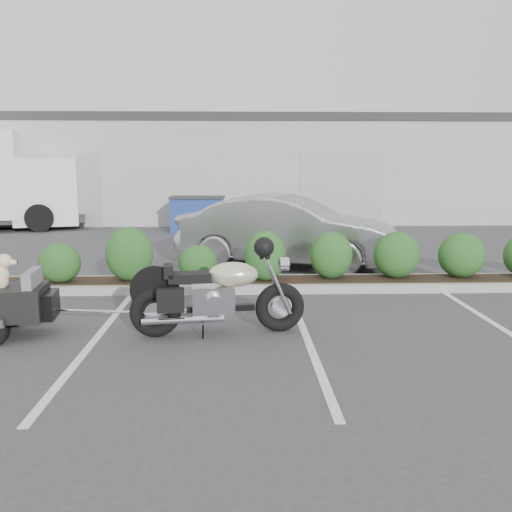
{
  "coord_description": "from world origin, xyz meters",
  "views": [
    {
      "loc": [
        0.34,
        -7.31,
        2.21
      ],
      "look_at": [
        0.61,
        1.25,
        0.75
      ],
      "focal_mm": 38.0,
      "sensor_mm": 36.0,
      "label": 1
    }
  ],
  "objects_px": {
    "motorcycle": "(218,295)",
    "sedan": "(288,231)",
    "dumpster": "(198,214)",
    "pet_trailer": "(2,301)"
  },
  "relations": [
    {
      "from": "motorcycle",
      "to": "sedan",
      "type": "xyz_separation_m",
      "value": [
        1.34,
        4.78,
        0.25
      ]
    },
    {
      "from": "sedan",
      "to": "dumpster",
      "type": "bearing_deg",
      "value": 40.15
    },
    {
      "from": "motorcycle",
      "to": "sedan",
      "type": "height_order",
      "value": "sedan"
    },
    {
      "from": "dumpster",
      "to": "sedan",
      "type": "bearing_deg",
      "value": -66.64
    },
    {
      "from": "motorcycle",
      "to": "sedan",
      "type": "relative_size",
      "value": 0.49
    },
    {
      "from": "pet_trailer",
      "to": "sedan",
      "type": "height_order",
      "value": "sedan"
    },
    {
      "from": "motorcycle",
      "to": "dumpster",
      "type": "height_order",
      "value": "motorcycle"
    },
    {
      "from": "pet_trailer",
      "to": "sedan",
      "type": "relative_size",
      "value": 0.39
    },
    {
      "from": "sedan",
      "to": "dumpster",
      "type": "height_order",
      "value": "sedan"
    },
    {
      "from": "pet_trailer",
      "to": "dumpster",
      "type": "xyz_separation_m",
      "value": [
        1.7,
        11.07,
        0.13
      ]
    }
  ]
}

